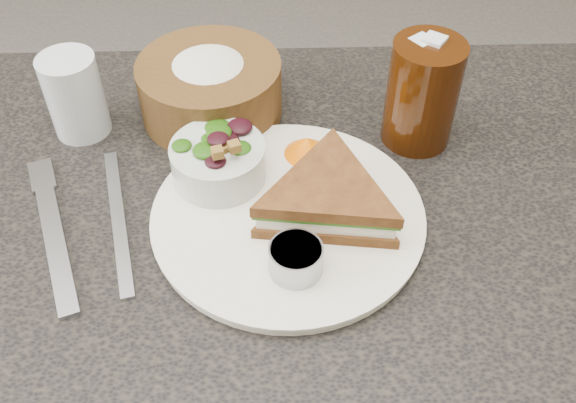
# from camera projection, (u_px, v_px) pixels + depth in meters

# --- Properties ---
(dining_table) EXTENTS (1.00, 0.70, 0.75)m
(dining_table) POSITION_uv_depth(u_px,v_px,m) (258.00, 395.00, 0.96)
(dining_table) COLOR black
(dining_table) RESTS_ON floor
(dinner_plate) EXTENTS (0.29, 0.29, 0.01)m
(dinner_plate) POSITION_uv_depth(u_px,v_px,m) (288.00, 217.00, 0.69)
(dinner_plate) COLOR silver
(dinner_plate) RESTS_ON dining_table
(sandwich) EXTENTS (0.20, 0.20, 0.05)m
(sandwich) POSITION_uv_depth(u_px,v_px,m) (328.00, 199.00, 0.67)
(sandwich) COLOR brown
(sandwich) RESTS_ON dinner_plate
(salad_bowl) EXTENTS (0.13, 0.13, 0.06)m
(salad_bowl) POSITION_uv_depth(u_px,v_px,m) (218.00, 156.00, 0.71)
(salad_bowl) COLOR #B6C1BB
(salad_bowl) RESTS_ON dinner_plate
(dressing_ramekin) EXTENTS (0.07, 0.07, 0.03)m
(dressing_ramekin) POSITION_uv_depth(u_px,v_px,m) (296.00, 259.00, 0.62)
(dressing_ramekin) COLOR #90969E
(dressing_ramekin) RESTS_ON dinner_plate
(orange_wedge) EXTENTS (0.08, 0.08, 0.02)m
(orange_wedge) POSITION_uv_depth(u_px,v_px,m) (307.00, 146.00, 0.74)
(orange_wedge) COLOR #FF6E03
(orange_wedge) RESTS_ON dinner_plate
(fork) EXTENTS (0.09, 0.20, 0.01)m
(fork) POSITION_uv_depth(u_px,v_px,m) (55.00, 239.00, 0.68)
(fork) COLOR #A8ABB5
(fork) RESTS_ON dining_table
(knife) EXTENTS (0.06, 0.21, 0.00)m
(knife) POSITION_uv_depth(u_px,v_px,m) (118.00, 219.00, 0.70)
(knife) COLOR #ACB1B8
(knife) RESTS_ON dining_table
(bread_basket) EXTENTS (0.23, 0.23, 0.10)m
(bread_basket) POSITION_uv_depth(u_px,v_px,m) (210.00, 80.00, 0.79)
(bread_basket) COLOR brown
(bread_basket) RESTS_ON dining_table
(cola_glass) EXTENTS (0.09, 0.09, 0.14)m
(cola_glass) POSITION_uv_depth(u_px,v_px,m) (423.00, 89.00, 0.74)
(cola_glass) COLOR black
(cola_glass) RESTS_ON dining_table
(water_glass) EXTENTS (0.09, 0.09, 0.10)m
(water_glass) POSITION_uv_depth(u_px,v_px,m) (75.00, 95.00, 0.77)
(water_glass) COLOR silver
(water_glass) RESTS_ON dining_table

